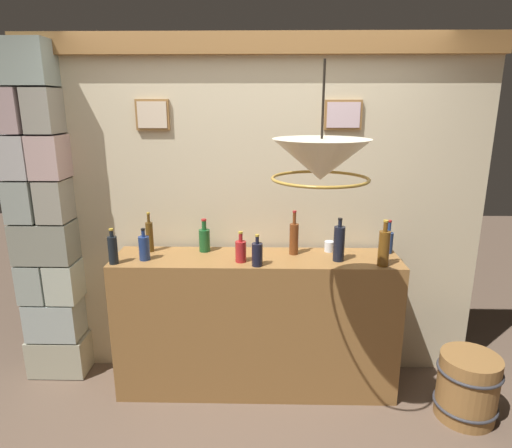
# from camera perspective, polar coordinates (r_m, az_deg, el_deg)

# --- Properties ---
(panelled_rear_partition) EXTENTS (3.26, 0.15, 2.49)m
(panelled_rear_partition) POSITION_cam_1_polar(r_m,az_deg,el_deg) (3.22, 0.13, 2.70)
(panelled_rear_partition) COLOR beige
(panelled_rear_partition) RESTS_ON ground
(stone_pillar) EXTENTS (0.43, 0.30, 2.43)m
(stone_pillar) POSITION_cam_1_polar(r_m,az_deg,el_deg) (3.50, -25.72, 0.18)
(stone_pillar) COLOR #A8A58C
(stone_pillar) RESTS_ON ground
(bar_shelf_unit) EXTENTS (1.96, 0.43, 1.01)m
(bar_shelf_unit) POSITION_cam_1_polar(r_m,az_deg,el_deg) (3.23, 0.02, -12.80)
(bar_shelf_unit) COLOR olive
(bar_shelf_unit) RESTS_ON ground
(liquor_bottle_vermouth) EXTENTS (0.07, 0.07, 0.24)m
(liquor_bottle_vermouth) POSITION_cam_1_polar(r_m,az_deg,el_deg) (3.22, 16.76, -2.18)
(liquor_bottle_vermouth) COLOR navy
(liquor_bottle_vermouth) RESTS_ON bar_shelf_unit
(liquor_bottle_gin) EXTENTS (0.07, 0.07, 0.31)m
(liquor_bottle_gin) POSITION_cam_1_polar(r_m,az_deg,el_deg) (2.95, 16.24, -2.95)
(liquor_bottle_gin) COLOR brown
(liquor_bottle_gin) RESTS_ON bar_shelf_unit
(liquor_bottle_bourbon) EXTENTS (0.06, 0.06, 0.31)m
(liquor_bottle_bourbon) POSITION_cam_1_polar(r_m,az_deg,el_deg) (3.06, 4.94, -1.81)
(liquor_bottle_bourbon) COLOR brown
(liquor_bottle_bourbon) RESTS_ON bar_shelf_unit
(liquor_bottle_tequila) EXTENTS (0.07, 0.07, 0.22)m
(liquor_bottle_tequila) POSITION_cam_1_polar(r_m,az_deg,el_deg) (3.04, -14.29, -2.98)
(liquor_bottle_tequila) COLOR navy
(liquor_bottle_tequila) RESTS_ON bar_shelf_unit
(liquor_bottle_scotch) EXTENTS (0.07, 0.07, 0.21)m
(liquor_bottle_scotch) POSITION_cam_1_polar(r_m,az_deg,el_deg) (2.92, -1.99, -3.48)
(liquor_bottle_scotch) COLOR #A61F22
(liquor_bottle_scotch) RESTS_ON bar_shelf_unit
(liquor_bottle_port) EXTENTS (0.07, 0.07, 0.29)m
(liquor_bottle_port) POSITION_cam_1_polar(r_m,az_deg,el_deg) (2.97, 10.71, -2.46)
(liquor_bottle_port) COLOR black
(liquor_bottle_port) RESTS_ON bar_shelf_unit
(liquor_bottle_rye) EXTENTS (0.06, 0.06, 0.24)m
(liquor_bottle_rye) POSITION_cam_1_polar(r_m,az_deg,el_deg) (3.02, -18.06, -3.15)
(liquor_bottle_rye) COLOR black
(liquor_bottle_rye) RESTS_ON bar_shelf_unit
(liquor_bottle_sherry) EXTENTS (0.07, 0.07, 0.21)m
(liquor_bottle_sherry) POSITION_cam_1_polar(r_m,az_deg,el_deg) (2.84, 0.16, -3.91)
(liquor_bottle_sherry) COLOR black
(liquor_bottle_sherry) RESTS_ON bar_shelf_unit
(liquor_bottle_rum) EXTENTS (0.08, 0.08, 0.24)m
(liquor_bottle_rum) POSITION_cam_1_polar(r_m,az_deg,el_deg) (3.14, -6.70, -1.97)
(liquor_bottle_rum) COLOR #1A5124
(liquor_bottle_rum) RESTS_ON bar_shelf_unit
(liquor_bottle_whiskey) EXTENTS (0.05, 0.05, 0.29)m
(liquor_bottle_whiskey) POSITION_cam_1_polar(r_m,az_deg,el_deg) (3.20, -13.62, -1.51)
(liquor_bottle_whiskey) COLOR #573A12
(liquor_bottle_whiskey) RESTS_ON bar_shelf_unit
(glass_tumbler_rocks) EXTENTS (0.07, 0.07, 0.07)m
(glass_tumbler_rocks) POSITION_cam_1_polar(r_m,az_deg,el_deg) (3.17, 9.46, -2.88)
(glass_tumbler_rocks) COLOR silver
(glass_tumbler_rocks) RESTS_ON bar_shelf_unit
(pendant_lamp) EXTENTS (0.49, 0.49, 0.57)m
(pendant_lamp) POSITION_cam_1_polar(r_m,az_deg,el_deg) (2.20, 8.41, 8.08)
(pendant_lamp) COLOR #EFE5C6
(wooden_barrel) EXTENTS (0.41, 0.41, 0.45)m
(wooden_barrel) POSITION_cam_1_polar(r_m,az_deg,el_deg) (3.40, 25.70, -18.45)
(wooden_barrel) COLOR olive
(wooden_barrel) RESTS_ON ground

